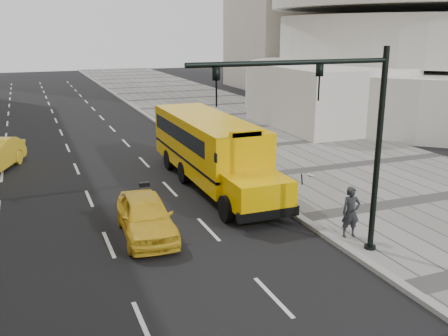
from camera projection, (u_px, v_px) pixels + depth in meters
name	position (u px, v px, depth m)	size (l,w,h in m)	color
ground	(113.00, 196.00, 21.27)	(140.00, 140.00, 0.00)	black
sidewalk_museum	(349.00, 166.00, 25.54)	(12.00, 140.00, 0.15)	gray
curb_museum	(242.00, 179.00, 23.40)	(0.30, 140.00, 0.15)	gray
school_bus	(209.00, 145.00, 22.72)	(2.96, 11.56, 3.19)	#F2B400
taxi_near	(146.00, 216.00, 16.96)	(1.69, 4.20, 1.43)	yellow
pedestrian	(351.00, 212.00, 16.48)	(0.63, 0.41, 1.73)	#24262A
traffic_signal	(340.00, 129.00, 14.24)	(6.18, 0.36, 6.40)	black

